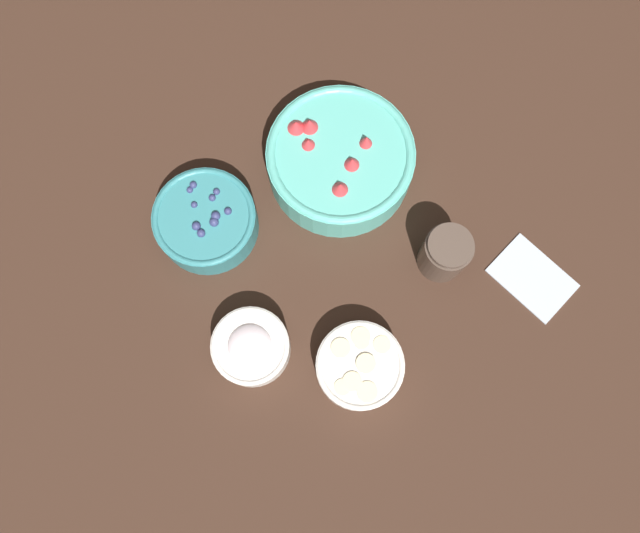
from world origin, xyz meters
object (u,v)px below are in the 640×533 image
(bowl_bananas, at_px, (360,366))
(jar_chocolate, at_px, (445,253))
(bowl_blueberries, at_px, (206,221))
(bowl_strawberries, at_px, (340,159))
(bowl_cream, at_px, (251,347))

(bowl_bananas, distance_m, jar_chocolate, 0.23)
(bowl_blueberries, height_order, bowl_bananas, bowl_blueberries)
(bowl_strawberries, height_order, bowl_blueberries, bowl_strawberries)
(bowl_bananas, height_order, jar_chocolate, jar_chocolate)
(bowl_strawberries, relative_size, bowl_cream, 2.00)
(bowl_bananas, distance_m, bowl_cream, 0.17)
(bowl_strawberries, relative_size, bowl_blueberries, 1.46)
(bowl_cream, bearing_deg, bowl_blueberries, -36.25)
(bowl_blueberries, relative_size, bowl_cream, 1.37)
(bowl_blueberries, distance_m, bowl_cream, 0.22)
(bowl_cream, height_order, jar_chocolate, jar_chocolate)
(bowl_strawberries, height_order, bowl_cream, bowl_strawberries)
(bowl_strawberries, bearing_deg, bowl_blueberries, 58.02)
(bowl_strawberries, xyz_separation_m, bowl_bananas, (-0.21, 0.27, -0.01))
(bowl_bananas, xyz_separation_m, jar_chocolate, (-0.02, -0.22, 0.01))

